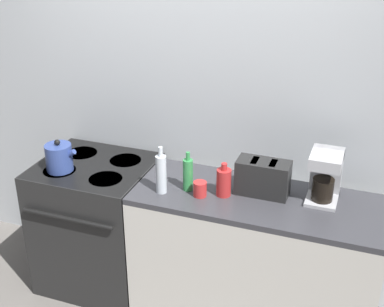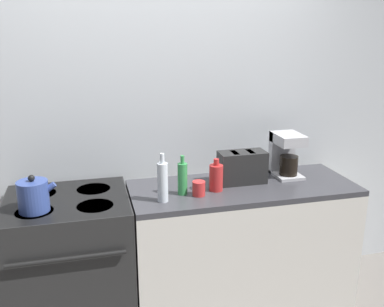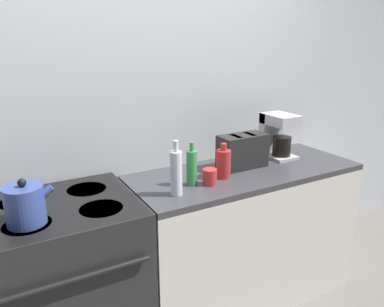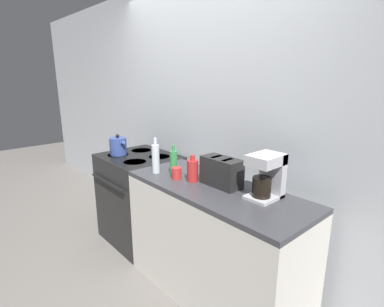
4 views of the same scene
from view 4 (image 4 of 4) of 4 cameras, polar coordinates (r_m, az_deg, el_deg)
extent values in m
plane|color=slate|center=(2.87, -8.70, -22.18)|extent=(12.00, 12.00, 0.00)
cube|color=silver|center=(2.77, 2.88, 6.10)|extent=(8.00, 0.05, 2.60)
cube|color=black|center=(3.23, -9.81, -8.29)|extent=(0.75, 0.66, 0.92)
cube|color=black|center=(3.09, -10.18, -0.57)|extent=(0.73, 0.65, 0.02)
cylinder|color=black|center=(3.16, -13.92, -0.33)|extent=(0.21, 0.21, 0.01)
cylinder|color=black|center=(2.88, -10.81, -1.65)|extent=(0.21, 0.21, 0.01)
cylinder|color=black|center=(3.29, -9.63, 0.51)|extent=(0.21, 0.21, 0.01)
cylinder|color=black|center=(3.02, -6.26, -0.67)|extent=(0.21, 0.21, 0.01)
cylinder|color=black|center=(2.98, -15.89, -5.34)|extent=(0.63, 0.02, 0.02)
cube|color=silver|center=(2.43, 4.10, -16.96)|extent=(1.48, 0.59, 0.89)
cube|color=#38383D|center=(2.22, 4.32, -6.80)|extent=(1.48, 0.59, 0.04)
cylinder|color=#33478C|center=(3.14, -13.89, 1.35)|extent=(0.17, 0.17, 0.18)
sphere|color=black|center=(3.12, -14.02, 3.27)|extent=(0.04, 0.04, 0.04)
cylinder|color=#33478C|center=(3.06, -13.23, 1.73)|extent=(0.10, 0.03, 0.08)
cube|color=black|center=(2.21, 5.62, -3.51)|extent=(0.31, 0.15, 0.21)
cube|color=black|center=(2.22, 4.66, -0.68)|extent=(0.04, 0.11, 0.01)
cube|color=black|center=(2.14, 6.75, -1.26)|extent=(0.04, 0.11, 0.01)
cube|color=#B7B7BC|center=(2.07, 13.48, -7.96)|extent=(0.18, 0.24, 0.02)
cube|color=#B7B7BC|center=(2.09, 15.11, -3.75)|extent=(0.18, 0.06, 0.30)
cube|color=#B7B7BC|center=(1.99, 13.93, -1.15)|extent=(0.18, 0.24, 0.07)
cylinder|color=black|center=(2.02, 13.13, -6.21)|extent=(0.12, 0.12, 0.13)
cylinder|color=#338C47|center=(2.45, -3.51, -1.79)|extent=(0.06, 0.06, 0.20)
cylinder|color=#338C47|center=(2.41, -3.56, 1.05)|extent=(0.02, 0.02, 0.05)
cylinder|color=#B72828|center=(2.30, 0.10, -3.31)|extent=(0.09, 0.09, 0.17)
cylinder|color=#B72828|center=(2.27, 0.10, -0.80)|extent=(0.03, 0.03, 0.04)
cylinder|color=silver|center=(2.50, -6.93, -1.03)|extent=(0.06, 0.06, 0.24)
cylinder|color=silver|center=(2.47, -7.04, 2.29)|extent=(0.03, 0.03, 0.06)
cylinder|color=red|center=(2.37, -2.97, -3.74)|extent=(0.08, 0.08, 0.09)
camera|label=1|loc=(1.68, -103.03, 25.62)|focal=50.00mm
camera|label=2|loc=(2.61, -65.35, 10.74)|focal=40.00mm
camera|label=3|loc=(2.83, -48.01, 9.99)|focal=35.00mm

